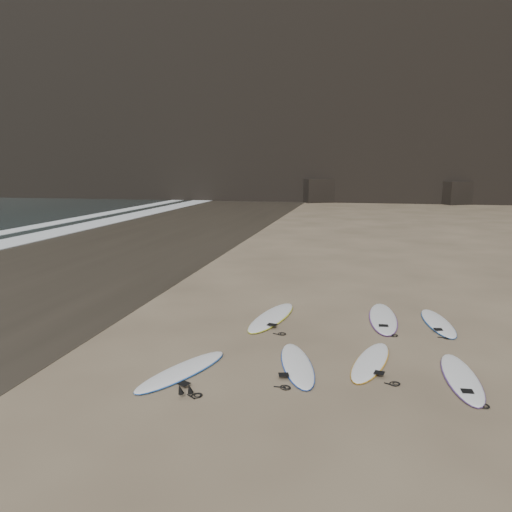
% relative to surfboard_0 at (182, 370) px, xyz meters
% --- Properties ---
extents(ground, '(240.00, 240.00, 0.00)m').
position_rel_surfboard_0_xyz_m(ground, '(4.30, 1.16, -0.04)').
color(ground, '#897559').
rests_on(ground, ground).
extents(wet_sand, '(12.00, 200.00, 0.01)m').
position_rel_surfboard_0_xyz_m(wet_sand, '(-8.70, 11.16, -0.04)').
color(wet_sand, '#383026').
rests_on(wet_sand, ground).
extents(surfboard_0, '(1.44, 2.42, 0.09)m').
position_rel_surfboard_0_xyz_m(surfboard_0, '(0.00, 0.00, 0.00)').
color(surfboard_0, white).
rests_on(surfboard_0, ground).
extents(surfboard_1, '(1.15, 2.37, 0.08)m').
position_rel_surfboard_0_xyz_m(surfboard_1, '(2.10, 0.75, -0.00)').
color(surfboard_1, white).
rests_on(surfboard_1, ground).
extents(surfboard_2, '(1.05, 2.34, 0.08)m').
position_rel_surfboard_0_xyz_m(surfboard_2, '(3.52, 1.21, -0.00)').
color(surfboard_2, white).
rests_on(surfboard_2, ground).
extents(surfboard_3, '(0.65, 2.38, 0.08)m').
position_rel_surfboard_0_xyz_m(surfboard_3, '(5.14, 0.76, -0.00)').
color(surfboard_3, white).
rests_on(surfboard_3, ground).
extents(surfboard_5, '(1.15, 2.81, 0.10)m').
position_rel_surfboard_0_xyz_m(surfboard_5, '(1.07, 3.70, 0.01)').
color(surfboard_5, white).
rests_on(surfboard_5, ground).
extents(surfboard_6, '(0.72, 2.74, 0.10)m').
position_rel_surfboard_0_xyz_m(surfboard_6, '(3.87, 4.20, 0.01)').
color(surfboard_6, white).
rests_on(surfboard_6, ground).
extents(surfboard_7, '(0.86, 2.38, 0.08)m').
position_rel_surfboard_0_xyz_m(surfboard_7, '(5.19, 4.10, -0.00)').
color(surfboard_7, white).
rests_on(surfboard_7, ground).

